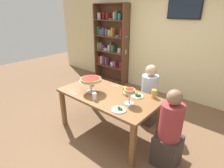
# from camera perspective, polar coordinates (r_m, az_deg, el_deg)

# --- Properties ---
(ground_plane) EXTENTS (12.00, 12.00, 0.00)m
(ground_plane) POSITION_cam_1_polar(r_m,az_deg,el_deg) (3.40, -1.13, -14.52)
(ground_plane) COLOR brown
(rear_partition) EXTENTS (8.00, 0.12, 2.80)m
(rear_partition) POSITION_cam_1_polar(r_m,az_deg,el_deg) (4.64, 17.57, 13.53)
(rear_partition) COLOR beige
(rear_partition) RESTS_ON ground_plane
(dining_table) EXTENTS (1.68, 0.89, 0.74)m
(dining_table) POSITION_cam_1_polar(r_m,az_deg,el_deg) (3.05, -1.22, -4.71)
(dining_table) COLOR brown
(dining_table) RESTS_ON ground_plane
(bookshelf) EXTENTS (1.13, 0.30, 2.21)m
(bookshelf) POSITION_cam_1_polar(r_m,az_deg,el_deg) (5.39, -0.27, 12.80)
(bookshelf) COLOR brown
(bookshelf) RESTS_ON ground_plane
(television) EXTENTS (0.72, 0.05, 0.45)m
(television) POSITION_cam_1_polar(r_m,az_deg,el_deg) (4.39, 21.98, 21.45)
(television) COLOR black
(diner_head_east) EXTENTS (0.34, 0.34, 1.15)m
(diner_head_east) POSITION_cam_1_polar(r_m,az_deg,el_deg) (2.62, 17.64, -15.03)
(diner_head_east) COLOR #382D28
(diner_head_east) RESTS_ON ground_plane
(diner_far_right) EXTENTS (0.34, 0.34, 1.15)m
(diner_far_right) POSITION_cam_1_polar(r_m,az_deg,el_deg) (3.47, 11.56, -4.55)
(diner_far_right) COLOR #382D28
(diner_far_right) RESTS_ON ground_plane
(deep_dish_pizza_stand) EXTENTS (0.38, 0.38, 0.25)m
(deep_dish_pizza_stand) POSITION_cam_1_polar(r_m,az_deg,el_deg) (3.03, -6.75, 1.22)
(deep_dish_pizza_stand) COLOR silver
(deep_dish_pizza_stand) RESTS_ON dining_table
(personal_pizza_stand) EXTENTS (0.19, 0.19, 0.24)m
(personal_pizza_stand) POSITION_cam_1_polar(r_m,az_deg,el_deg) (2.64, 5.57, -2.90)
(personal_pizza_stand) COLOR silver
(personal_pizza_stand) RESTS_ON dining_table
(salad_plate_near_diner) EXTENTS (0.20, 0.20, 0.07)m
(salad_plate_near_diner) POSITION_cam_1_polar(r_m,az_deg,el_deg) (2.94, 8.08, -3.67)
(salad_plate_near_diner) COLOR white
(salad_plate_near_diner) RESTS_ON dining_table
(salad_plate_far_diner) EXTENTS (0.21, 0.21, 0.06)m
(salad_plate_far_diner) POSITION_cam_1_polar(r_m,az_deg,el_deg) (2.54, 2.23, -8.05)
(salad_plate_far_diner) COLOR white
(salad_plate_far_diner) RESTS_ON dining_table
(beer_glass_amber_tall) EXTENTS (0.08, 0.08, 0.16)m
(beer_glass_amber_tall) POSITION_cam_1_polar(r_m,az_deg,el_deg) (3.43, -7.13, 1.37)
(beer_glass_amber_tall) COLOR gold
(beer_glass_amber_tall) RESTS_ON dining_table
(beer_glass_amber_short) EXTENTS (0.07, 0.07, 0.13)m
(beer_glass_amber_short) POSITION_cam_1_polar(r_m,az_deg,el_deg) (2.98, 4.09, -2.11)
(beer_glass_amber_short) COLOR gold
(beer_glass_amber_short) RESTS_ON dining_table
(beer_glass_amber_spare) EXTENTS (0.08, 0.08, 0.13)m
(beer_glass_amber_spare) POSITION_cam_1_polar(r_m,az_deg,el_deg) (2.94, 13.13, -3.00)
(beer_glass_amber_spare) COLOR gold
(beer_glass_amber_spare) RESTS_ON dining_table
(water_glass_clear_near) EXTENTS (0.07, 0.07, 0.11)m
(water_glass_clear_near) POSITION_cam_1_polar(r_m,az_deg,el_deg) (2.81, -5.60, -3.95)
(water_glass_clear_near) COLOR white
(water_glass_clear_near) RESTS_ON dining_table
(cutlery_fork_near) EXTENTS (0.18, 0.07, 0.00)m
(cutlery_fork_near) POSITION_cam_1_polar(r_m,az_deg,el_deg) (3.32, 0.74, -0.55)
(cutlery_fork_near) COLOR silver
(cutlery_fork_near) RESTS_ON dining_table
(cutlery_knife_near) EXTENTS (0.18, 0.04, 0.00)m
(cutlery_knife_near) POSITION_cam_1_polar(r_m,az_deg,el_deg) (3.09, -12.09, -2.91)
(cutlery_knife_near) COLOR silver
(cutlery_knife_near) RESTS_ON dining_table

